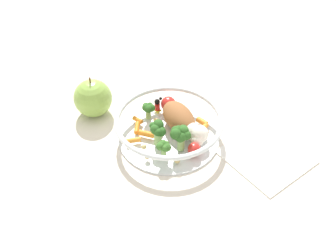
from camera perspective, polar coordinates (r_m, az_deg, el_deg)
name	(u,v)px	position (r m, az deg, el deg)	size (l,w,h in m)	color
ground_plane	(175,135)	(0.79, 1.06, -1.34)	(2.40, 2.40, 0.00)	silver
food_container	(173,126)	(0.77, 0.81, 0.02)	(0.22, 0.22, 0.07)	white
loose_apple	(93,98)	(0.83, -11.03, 4.06)	(0.08, 0.08, 0.09)	#8CB74C
folded_napkin	(266,156)	(0.77, 14.32, -4.33)	(0.14, 0.14, 0.01)	white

